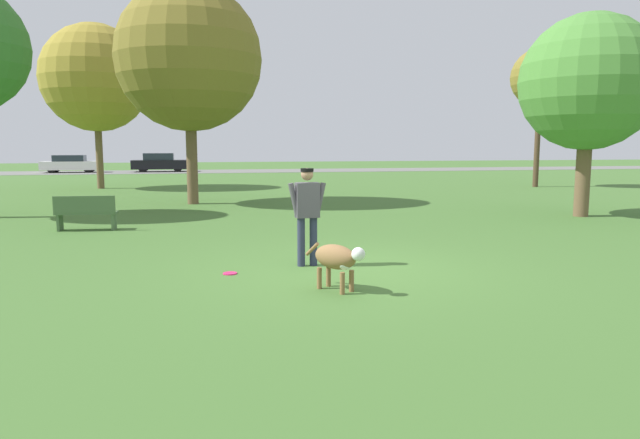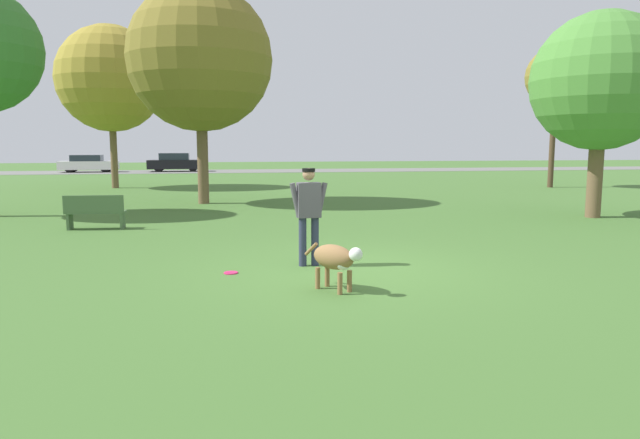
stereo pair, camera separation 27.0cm
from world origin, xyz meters
TOP-DOWN VIEW (x-y plane):
  - ground_plane at (0.00, 0.00)m, footprint 120.00×120.00m
  - far_road_strip at (0.00, 35.90)m, footprint 120.00×6.00m
  - person at (-0.58, 0.45)m, footprint 0.66×0.25m
  - dog at (-0.48, -1.28)m, footprint 0.71×0.98m
  - frisbee at (-1.90, 0.09)m, footprint 0.23×0.23m
  - tree_far_left at (-6.90, 19.43)m, footprint 4.90×4.90m
  - tree_far_right at (13.72, 16.16)m, footprint 2.79×2.79m
  - tree_near_right at (8.37, 5.47)m, footprint 3.78×3.78m
  - tree_mid_center at (-2.58, 11.32)m, footprint 4.92×4.92m
  - parked_car_white at (-11.60, 36.19)m, footprint 4.17×1.78m
  - parked_car_black at (-5.24, 36.14)m, footprint 4.22×1.76m
  - park_bench at (-5.02, 5.49)m, footprint 1.42×0.48m

SIDE VIEW (x-z plane):
  - ground_plane at x=0.00m, z-range 0.00..0.00m
  - far_road_strip at x=0.00m, z-range 0.00..0.01m
  - frisbee at x=-1.90m, z-range 0.00..0.02m
  - park_bench at x=-5.02m, z-range 0.03..0.87m
  - dog at x=-0.48m, z-range 0.13..0.80m
  - parked_car_white at x=-11.60m, z-range -0.01..1.28m
  - parked_car_black at x=-5.24m, z-range -0.02..1.39m
  - person at x=-0.58m, z-range 0.15..1.80m
  - tree_near_right at x=8.37m, z-range 0.92..6.58m
  - tree_mid_center at x=-2.58m, z-range 1.23..8.63m
  - tree_far_left at x=-6.90m, z-range 1.31..8.85m
  - tree_far_right at x=13.72m, z-range 1.88..8.50m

